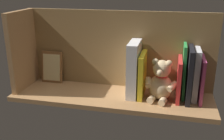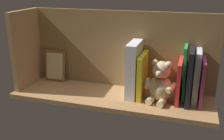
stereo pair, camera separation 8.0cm
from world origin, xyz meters
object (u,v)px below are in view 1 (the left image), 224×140
(teddy_bear, at_px, (161,82))
(picture_frame_leaning, at_px, (52,67))
(book_0, at_px, (201,79))
(dictionary_thick_white, at_px, (134,69))

(teddy_bear, xyz_separation_m, picture_frame_leaning, (0.58, -0.10, -0.00))
(book_0, bearing_deg, dictionary_thick_white, 1.10)
(teddy_bear, bearing_deg, dictionary_thick_white, -1.77)
(book_0, relative_size, teddy_bear, 1.05)
(dictionary_thick_white, distance_m, picture_frame_leaning, 0.46)
(book_0, height_order, picture_frame_leaning, book_0)
(book_0, relative_size, picture_frame_leaning, 1.20)
(dictionary_thick_white, bearing_deg, teddy_bear, 165.32)
(book_0, distance_m, dictionary_thick_white, 0.31)
(dictionary_thick_white, bearing_deg, book_0, -178.90)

